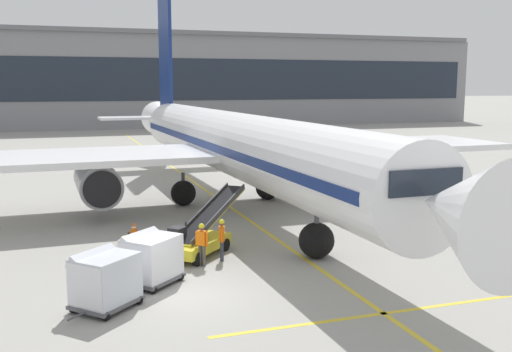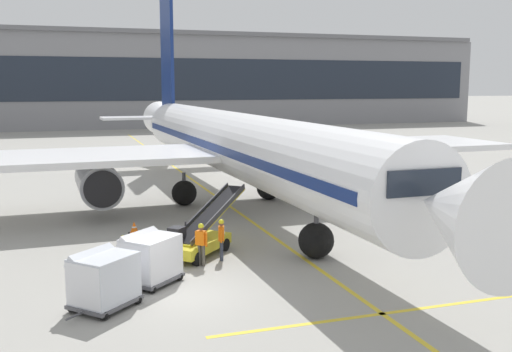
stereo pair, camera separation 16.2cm
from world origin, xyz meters
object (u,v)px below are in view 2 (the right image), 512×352
ground_crew_by_loader (143,250)px  ground_crew_wingwalker (201,241)px  ground_crew_marshaller (124,255)px  safety_cone_engine_keepout (134,228)px  baggage_cart_second (103,278)px  baggage_cart_lead (150,257)px  parked_airplane (232,144)px  ground_crew_by_carts (221,237)px  belt_loader (199,236)px

ground_crew_by_loader → ground_crew_wingwalker: same height
ground_crew_marshaller → safety_cone_engine_keepout: 7.08m
baggage_cart_second → safety_cone_engine_keepout: baggage_cart_second is taller
ground_crew_by_loader → ground_crew_marshaller: 0.87m
ground_crew_by_loader → baggage_cart_lead: bearing=-84.0°
parked_airplane → safety_cone_engine_keepout: size_ratio=72.07×
ground_crew_by_carts → ground_crew_marshaller: same height
ground_crew_wingwalker → safety_cone_engine_keepout: (-1.96, 5.97, -0.69)m
belt_loader → ground_crew_wingwalker: (-0.29, -1.64, 0.19)m
baggage_cart_lead → baggage_cart_second: same height
ground_crew_by_loader → ground_crew_by_carts: 3.49m
parked_airplane → safety_cone_engine_keepout: bearing=-140.7°
belt_loader → ground_crew_by_carts: 1.38m
safety_cone_engine_keepout → parked_airplane: bearing=39.3°
belt_loader → safety_cone_engine_keepout: 4.90m
belt_loader → ground_crew_marshaller: size_ratio=2.76×
ground_crew_by_carts → ground_crew_marshaller: (-4.10, -1.42, 0.00)m
baggage_cart_lead → ground_crew_by_carts: 3.80m
parked_airplane → baggage_cart_second: 17.29m
ground_crew_marshaller → belt_loader: bearing=37.3°
ground_crew_marshaller → safety_cone_engine_keepout: size_ratio=2.75×
ground_crew_wingwalker → baggage_cart_second: bearing=-139.4°
parked_airplane → baggage_cart_second: (-8.59, -14.76, -2.73)m
parked_airplane → baggage_cart_lead: bearing=-118.0°
ground_crew_marshaller → baggage_cart_lead: bearing=-33.7°
belt_loader → parked_airplane: bearing=66.3°
baggage_cart_second → safety_cone_engine_keepout: size_ratio=4.02×
ground_crew_by_carts → ground_crew_wingwalker: 1.05m
ground_crew_by_carts → ground_crew_wingwalker: (-0.95, -0.44, 0.00)m
ground_crew_by_loader → safety_cone_engine_keepout: (0.43, 6.51, -0.69)m
ground_crew_by_carts → ground_crew_by_loader: bearing=-163.6°
belt_loader → ground_crew_by_carts: (0.67, -1.20, 0.19)m
belt_loader → baggage_cart_second: (-4.36, -5.12, 0.19)m
ground_crew_by_carts → parked_airplane: bearing=71.8°
ground_crew_marshaller → ground_crew_wingwalker: bearing=17.3°
baggage_cart_lead → ground_crew_marshaller: (-0.86, 0.57, -0.00)m
parked_airplane → safety_cone_engine_keepout: parked_airplane is taller
parked_airplane → ground_crew_wingwalker: parked_airplane is taller
parked_airplane → ground_crew_wingwalker: 12.45m
baggage_cart_lead → belt_loader: bearing=51.1°
baggage_cart_second → ground_crew_by_carts: size_ratio=1.46×
ground_crew_marshaller → safety_cone_engine_keepout: ground_crew_marshaller is taller
safety_cone_engine_keepout → baggage_cart_lead: bearing=-92.5°
baggage_cart_lead → safety_cone_engine_keepout: size_ratio=4.02×
parked_airplane → safety_cone_engine_keepout: (-6.48, -5.31, -3.42)m
parked_airplane → belt_loader: 10.92m
ground_crew_by_carts → safety_cone_engine_keepout: ground_crew_by_carts is taller
baggage_cart_lead → safety_cone_engine_keepout: baggage_cart_lead is taller
parked_airplane → ground_crew_marshaller: size_ratio=26.25×
baggage_cart_second → ground_crew_marshaller: (0.93, 2.51, -0.00)m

